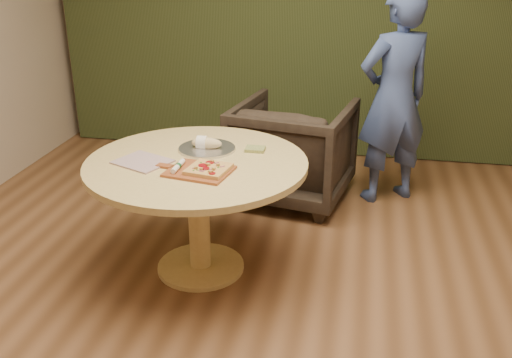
{
  "coord_description": "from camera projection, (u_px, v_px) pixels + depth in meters",
  "views": [
    {
      "loc": [
        0.52,
        -2.49,
        1.99
      ],
      "look_at": [
        -0.0,
        0.25,
        0.8
      ],
      "focal_mm": 40.0,
      "sensor_mm": 36.0,
      "label": 1
    }
  ],
  "objects": [
    {
      "name": "bread_roll",
      "position": [
        205.0,
        143.0,
        3.56
      ],
      "size": [
        0.19,
        0.09,
        0.09
      ],
      "color": "#DFC588",
      "rests_on": "serving_tray"
    },
    {
      "name": "person_standing",
      "position": [
        394.0,
        98.0,
        4.38
      ],
      "size": [
        0.73,
        0.66,
        1.67
      ],
      "primitive_type": "imported",
      "rotation": [
        0.0,
        0.0,
        3.67
      ],
      "color": "#3B4E85",
      "rests_on": "ground"
    },
    {
      "name": "cutlery_roll",
      "position": [
        178.0,
        166.0,
        3.24
      ],
      "size": [
        0.03,
        0.2,
        0.03
      ],
      "rotation": [
        0.0,
        0.0,
        -0.03
      ],
      "color": "white",
      "rests_on": "pizza_paddle"
    },
    {
      "name": "pedestal_table",
      "position": [
        197.0,
        182.0,
        3.46
      ],
      "size": [
        1.34,
        1.34,
        0.75
      ],
      "rotation": [
        0.0,
        0.0,
        -0.0
      ],
      "color": "#DDBD71",
      "rests_on": "ground"
    },
    {
      "name": "flatbread_pizza",
      "position": [
        209.0,
        169.0,
        3.21
      ],
      "size": [
        0.26,
        0.26,
        0.04
      ],
      "rotation": [
        0.0,
        0.0,
        -0.18
      ],
      "color": "#D8A554",
      "rests_on": "pizza_paddle"
    },
    {
      "name": "armchair",
      "position": [
        293.0,
        146.0,
        4.54
      ],
      "size": [
        1.0,
        0.96,
        0.89
      ],
      "primitive_type": "imported",
      "rotation": [
        0.0,
        0.0,
        2.95
      ],
      "color": "black",
      "rests_on": "ground"
    },
    {
      "name": "pizza_paddle",
      "position": [
        198.0,
        171.0,
        3.23
      ],
      "size": [
        0.47,
        0.34,
        0.01
      ],
      "rotation": [
        0.0,
        0.0,
        -0.18
      ],
      "color": "brown",
      "rests_on": "pedestal_table"
    },
    {
      "name": "serving_tray",
      "position": [
        207.0,
        149.0,
        3.58
      ],
      "size": [
        0.36,
        0.36,
        0.02
      ],
      "color": "silver",
      "rests_on": "pedestal_table"
    },
    {
      "name": "room_shell",
      "position": [
        246.0,
        77.0,
        2.57
      ],
      "size": [
        5.04,
        6.04,
        2.84
      ],
      "color": "brown",
      "rests_on": "ground"
    },
    {
      "name": "curtain",
      "position": [
        310.0,
        6.0,
        5.19
      ],
      "size": [
        4.8,
        0.14,
        2.78
      ],
      "primitive_type": "cube",
      "color": "#283216",
      "rests_on": "ground"
    },
    {
      "name": "newspaper",
      "position": [
        143.0,
        162.0,
        3.37
      ],
      "size": [
        0.38,
        0.35,
        0.01
      ],
      "primitive_type": "cube",
      "rotation": [
        0.0,
        0.0,
        -0.42
      ],
      "color": "beige",
      "rests_on": "pedestal_table"
    },
    {
      "name": "green_packet",
      "position": [
        255.0,
        149.0,
        3.56
      ],
      "size": [
        0.12,
        0.1,
        0.02
      ],
      "primitive_type": "cube",
      "rotation": [
        0.0,
        0.0,
        0.01
      ],
      "color": "olive",
      "rests_on": "pedestal_table"
    }
  ]
}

